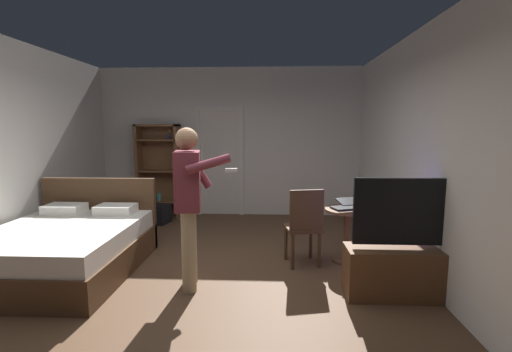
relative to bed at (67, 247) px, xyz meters
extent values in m
plane|color=brown|center=(1.65, -0.31, -0.30)|extent=(7.19, 7.19, 0.00)
cube|color=silver|center=(1.65, 3.02, 1.14)|extent=(5.30, 0.12, 2.88)
cube|color=silver|center=(4.24, -0.31, 1.14)|extent=(0.12, 6.78, 2.88)
cube|color=white|center=(1.02, 2.94, 0.72)|extent=(0.08, 0.08, 2.05)
cube|color=white|center=(1.87, 2.94, 0.72)|extent=(0.08, 0.08, 2.05)
cube|color=white|center=(1.45, 2.94, 1.79)|extent=(0.93, 0.08, 0.08)
cube|color=#4C331E|center=(0.00, -0.08, -0.13)|extent=(1.63, 1.97, 0.35)
cube|color=silver|center=(0.00, -0.08, 0.16)|extent=(1.57, 1.91, 0.22)
cube|color=#4C331E|center=(0.00, 0.87, 0.21)|extent=(1.63, 0.08, 1.02)
cube|color=white|center=(-0.36, 0.61, 0.33)|extent=(0.50, 0.34, 0.12)
cube|color=white|center=(0.36, 0.61, 0.33)|extent=(0.50, 0.34, 0.12)
cube|color=brown|center=(-0.11, 2.76, 0.59)|extent=(0.06, 0.32, 1.79)
cube|color=brown|center=(0.66, 2.76, 0.59)|extent=(0.06, 0.32, 1.79)
cube|color=brown|center=(0.27, 2.76, 1.47)|extent=(0.83, 0.32, 0.04)
cube|color=brown|center=(0.27, 2.91, 0.59)|extent=(0.83, 0.02, 1.79)
cube|color=brown|center=(0.27, 2.76, 0.00)|extent=(0.77, 0.32, 0.03)
cylinder|color=teal|center=(0.26, 2.76, 0.08)|extent=(0.08, 0.08, 0.13)
cube|color=brown|center=(0.27, 2.76, 0.59)|extent=(0.77, 0.32, 0.03)
cube|color=brown|center=(0.27, 2.76, 1.19)|extent=(0.77, 0.32, 0.03)
cylinder|color=navy|center=(0.48, 2.76, 1.25)|extent=(0.05, 0.05, 0.09)
cube|color=brown|center=(3.88, -0.49, -0.05)|extent=(1.27, 0.40, 0.52)
cube|color=black|center=(3.88, -0.51, 0.60)|extent=(1.17, 0.05, 0.68)
cube|color=#3C39C8|center=(3.88, -0.48, 0.60)|extent=(1.11, 0.01, 0.62)
cylinder|color=brown|center=(3.44, 0.47, 0.03)|extent=(0.08, 0.08, 0.67)
cylinder|color=brown|center=(3.44, 0.47, -0.29)|extent=(0.34, 0.34, 0.03)
cylinder|color=brown|center=(3.44, 0.47, 0.38)|extent=(0.57, 0.57, 0.03)
cube|color=black|center=(3.41, 0.47, 0.41)|extent=(0.38, 0.32, 0.02)
cube|color=black|center=(3.45, 0.35, 0.52)|extent=(0.37, 0.29, 0.06)
cube|color=#28484F|center=(3.45, 0.36, 0.52)|extent=(0.33, 0.25, 0.05)
cylinder|color=#2E3714|center=(3.58, 0.39, 0.51)|extent=(0.06, 0.06, 0.23)
cylinder|color=#2E3714|center=(3.58, 0.39, 0.65)|extent=(0.03, 0.03, 0.06)
cylinder|color=#4C331E|center=(3.00, 0.57, -0.08)|extent=(0.04, 0.04, 0.45)
cylinder|color=#4C331E|center=(2.66, 0.50, -0.08)|extent=(0.04, 0.04, 0.45)
cylinder|color=#4C331E|center=(3.07, 0.24, -0.08)|extent=(0.04, 0.04, 0.45)
cylinder|color=#4C331E|center=(2.73, 0.17, -0.08)|extent=(0.04, 0.04, 0.45)
cube|color=#4C331E|center=(2.87, 0.37, 0.17)|extent=(0.50, 0.50, 0.04)
cube|color=#4C331E|center=(2.90, 0.20, 0.44)|extent=(0.42, 0.12, 0.50)
cylinder|color=tan|center=(1.57, -0.24, 0.13)|extent=(0.15, 0.15, 0.87)
cylinder|color=tan|center=(1.61, -0.48, 0.13)|extent=(0.15, 0.15, 0.87)
cube|color=brown|center=(1.59, -0.36, 0.88)|extent=(0.33, 0.47, 0.62)
sphere|color=#936B4C|center=(1.59, -0.36, 1.31)|extent=(0.24, 0.24, 0.24)
cylinder|color=brown|center=(1.63, -0.10, 0.99)|extent=(0.35, 0.15, 0.50)
cylinder|color=brown|center=(1.85, -0.56, 1.07)|extent=(0.46, 0.17, 0.21)
cube|color=white|center=(2.07, -0.54, 1.01)|extent=(0.12, 0.06, 0.04)
cube|color=black|center=(0.31, 2.24, -0.13)|extent=(0.64, 0.46, 0.34)
camera|label=1|loc=(2.48, -4.07, 1.44)|focal=25.21mm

